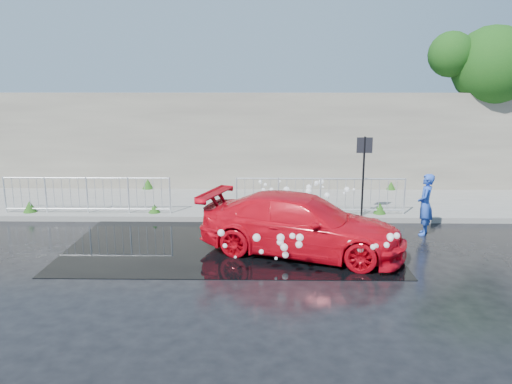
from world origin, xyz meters
TOP-DOWN VIEW (x-y plane):
  - ground at (0.00, 0.00)m, footprint 90.00×90.00m
  - pavement at (0.00, 5.00)m, footprint 30.00×4.00m
  - curb at (0.00, 3.00)m, footprint 30.00×0.25m
  - retaining_wall at (0.00, 7.20)m, footprint 30.00×0.60m
  - puddle at (0.50, 1.00)m, footprint 8.00×5.00m
  - sign_post at (4.20, 3.10)m, footprint 0.45×0.06m
  - tree at (9.68, 7.41)m, footprint 4.83×2.85m
  - railing_left at (-4.00, 3.35)m, footprint 5.05×0.05m
  - railing_right at (3.00, 3.35)m, footprint 5.05×0.05m
  - weeds at (-0.22, 4.53)m, footprint 12.17×3.93m
  - water_spray at (2.30, 1.03)m, footprint 3.69×5.62m
  - red_car at (2.22, 0.23)m, footprint 5.23×3.43m
  - person at (5.63, 1.80)m, footprint 0.58×0.70m

SIDE VIEW (x-z plane):
  - ground at x=0.00m, z-range 0.00..0.00m
  - puddle at x=0.50m, z-range 0.00..0.01m
  - pavement at x=0.00m, z-range 0.00..0.15m
  - curb at x=0.00m, z-range 0.00..0.16m
  - weeds at x=-0.22m, z-range 0.14..0.50m
  - water_spray at x=2.30m, z-range 0.16..1.24m
  - red_car at x=2.22m, z-range 0.00..1.41m
  - railing_left at x=-4.00m, z-range 0.19..1.29m
  - railing_right at x=3.00m, z-range 0.19..1.29m
  - person at x=5.63m, z-range 0.00..1.65m
  - sign_post at x=4.20m, z-range 0.47..2.97m
  - retaining_wall at x=0.00m, z-range 0.15..3.65m
  - tree at x=9.68m, z-range 1.64..7.86m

